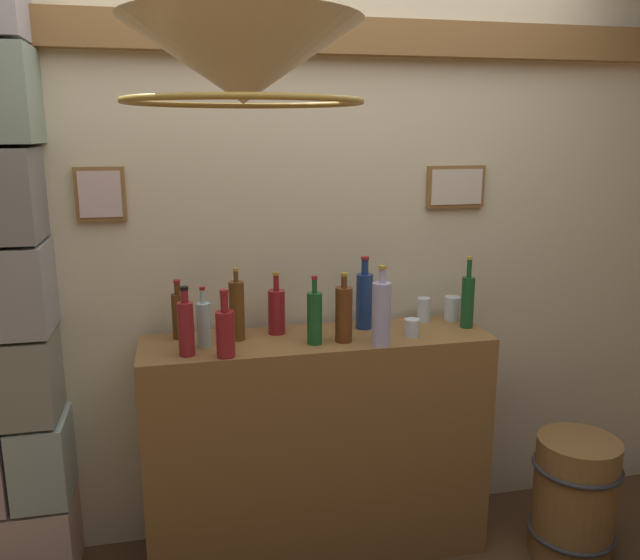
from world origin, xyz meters
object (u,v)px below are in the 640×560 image
(liquor_bottle_whiskey, at_px, (315,317))
(glass_tumbler_shot, at_px, (412,328))
(liquor_bottle_vodka, at_px, (186,327))
(liquor_bottle_rye, at_px, (277,311))
(liquor_bottle_gin, at_px, (225,332))
(glass_tumbler_highball, at_px, (452,308))
(liquor_bottle_vermouth, at_px, (381,313))
(pendant_lamp, at_px, (243,65))
(liquor_bottle_brandy, at_px, (344,314))
(liquor_bottle_bourbon, at_px, (364,299))
(glass_tumbler_rocks, at_px, (424,310))
(liquor_bottle_port, at_px, (204,324))
(liquor_bottle_amaro, at_px, (237,310))
(wooden_barrel, at_px, (574,498))
(liquor_bottle_mezcal, at_px, (468,300))
(liquor_bottle_sherry, at_px, (179,314))

(liquor_bottle_whiskey, bearing_deg, glass_tumbler_shot, 0.97)
(liquor_bottle_vodka, relative_size, glass_tumbler_shot, 3.69)
(liquor_bottle_rye, height_order, liquor_bottle_whiskey, liquor_bottle_whiskey)
(liquor_bottle_gin, bearing_deg, glass_tumbler_highball, 14.19)
(liquor_bottle_vermouth, xyz_separation_m, pendant_lamp, (-0.57, -0.56, 0.85))
(liquor_bottle_brandy, relative_size, liquor_bottle_whiskey, 1.02)
(liquor_bottle_bourbon, distance_m, glass_tumbler_shot, 0.23)
(liquor_bottle_rye, xyz_separation_m, glass_tumbler_shot, (0.53, -0.15, -0.06))
(liquor_bottle_vodka, xyz_separation_m, glass_tumbler_rocks, (1.02, 0.22, -0.06))
(glass_tumbler_highball, relative_size, glass_tumbler_shot, 1.47)
(liquor_bottle_port, distance_m, liquor_bottle_rye, 0.32)
(liquor_bottle_brandy, distance_m, glass_tumbler_rocks, 0.46)
(liquor_bottle_brandy, xyz_separation_m, liquor_bottle_rye, (-0.24, 0.16, -0.02))
(glass_tumbler_rocks, bearing_deg, pendant_lamp, -135.73)
(liquor_bottle_port, height_order, pendant_lamp, pendant_lamp)
(liquor_bottle_vodka, bearing_deg, pendant_lamp, -74.41)
(liquor_bottle_amaro, height_order, liquor_bottle_gin, liquor_bottle_amaro)
(pendant_lamp, distance_m, wooden_barrel, 2.23)
(liquor_bottle_bourbon, bearing_deg, glass_tumbler_highball, 4.09)
(liquor_bottle_port, distance_m, liquor_bottle_mezcal, 1.10)
(liquor_bottle_brandy, xyz_separation_m, glass_tumbler_shot, (0.29, 0.00, -0.08))
(liquor_bottle_brandy, relative_size, liquor_bottle_vodka, 1.06)
(liquor_bottle_port, relative_size, liquor_bottle_rye, 0.92)
(glass_tumbler_rocks, bearing_deg, glass_tumbler_highball, -4.88)
(liquor_bottle_port, xyz_separation_m, pendant_lamp, (0.10, -0.69, 0.89))
(liquor_bottle_gin, xyz_separation_m, glass_tumbler_shot, (0.76, 0.08, -0.06))
(liquor_bottle_amaro, xyz_separation_m, pendant_lamp, (-0.03, -0.75, 0.86))
(liquor_bottle_vodka, xyz_separation_m, glass_tumbler_shot, (0.90, 0.03, -0.07))
(liquor_bottle_vermouth, bearing_deg, liquor_bottle_gin, 179.87)
(liquor_bottle_port, xyz_separation_m, liquor_bottle_vermouth, (0.67, -0.13, 0.04))
(liquor_bottle_amaro, xyz_separation_m, liquor_bottle_vermouth, (0.54, -0.19, 0.01))
(liquor_bottle_bourbon, bearing_deg, liquor_bottle_brandy, -130.52)
(liquor_bottle_amaro, relative_size, liquor_bottle_vodka, 1.11)
(wooden_barrel, bearing_deg, glass_tumbler_shot, 162.59)
(liquor_bottle_brandy, distance_m, liquor_bottle_mezcal, 0.56)
(liquor_bottle_gin, relative_size, liquor_bottle_vodka, 0.97)
(liquor_bottle_gin, bearing_deg, liquor_bottle_bourbon, 20.70)
(liquor_bottle_amaro, distance_m, liquor_bottle_gin, 0.20)
(liquor_bottle_gin, distance_m, liquor_bottle_bourbon, 0.64)
(liquor_bottle_whiskey, bearing_deg, liquor_bottle_port, 172.59)
(wooden_barrel, bearing_deg, liquor_bottle_vermouth, 171.03)
(liquor_bottle_whiskey, bearing_deg, liquor_bottle_sherry, 160.38)
(liquor_bottle_amaro, xyz_separation_m, glass_tumbler_highball, (0.95, 0.07, -0.07))
(liquor_bottle_vodka, bearing_deg, liquor_bottle_brandy, 2.89)
(glass_tumbler_highball, bearing_deg, liquor_bottle_whiskey, -164.45)
(liquor_bottle_amaro, relative_size, glass_tumbler_rocks, 2.81)
(liquor_bottle_gin, bearing_deg, liquor_bottle_port, 119.81)
(liquor_bottle_sherry, distance_m, liquor_bottle_bourbon, 0.77)
(liquor_bottle_mezcal, xyz_separation_m, glass_tumbler_highball, (-0.02, 0.11, -0.06))
(liquor_bottle_bourbon, bearing_deg, glass_tumbler_shot, -42.96)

